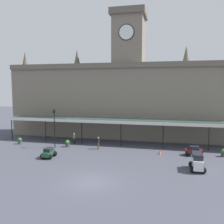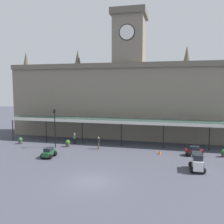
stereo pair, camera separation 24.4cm
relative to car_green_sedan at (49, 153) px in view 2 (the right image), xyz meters
name	(u,v)px [view 2 (the right image)]	position (x,y,z in m)	size (l,w,h in m)	color
ground_plane	(91,182)	(7.33, -5.99, -0.50)	(140.00, 140.00, 0.00)	#444551
station_building	(129,96)	(7.33, 14.01, 6.31)	(39.94, 5.93, 20.48)	slate
entrance_canopy	(123,120)	(7.33, 8.82, 3.05)	(35.49, 3.26, 3.69)	#38564C
car_green_sedan	(49,153)	(0.00, 0.00, 0.00)	(1.57, 2.08, 1.19)	#1E512D
car_white_van	(197,163)	(16.83, -0.63, 0.30)	(1.59, 2.40, 1.77)	silver
car_maroon_sedan	(194,152)	(17.01, 4.79, 0.00)	(2.07, 1.56, 1.19)	maroon
pedestrian_crossing_forecourt	(99,142)	(4.67, 5.16, 0.41)	(0.34, 0.37, 1.67)	brown
pedestrian_near_entrance	(75,138)	(0.46, 6.93, 0.41)	(0.38, 0.34, 1.67)	black
victorian_lamppost	(55,124)	(-1.38, 4.43, 2.83)	(0.30, 0.30, 5.42)	black
traffic_cone	(160,152)	(12.90, 4.45, -0.22)	(0.40, 0.40, 0.57)	orange
planter_by_canopy	(20,141)	(-7.44, 5.26, -0.01)	(0.60, 0.60, 0.96)	#47423D
planter_forecourt_centre	(68,143)	(0.09, 5.33, -0.01)	(0.60, 0.60, 0.96)	#47423D
planter_near_kerb	(224,153)	(20.48, 5.18, -0.01)	(0.60, 0.60, 0.96)	#47423D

